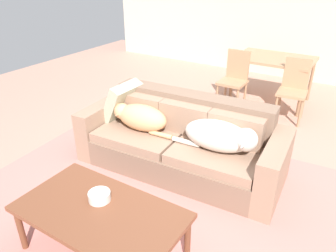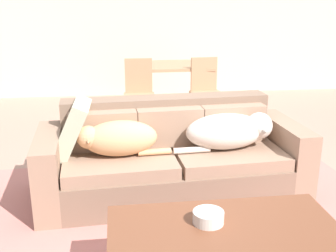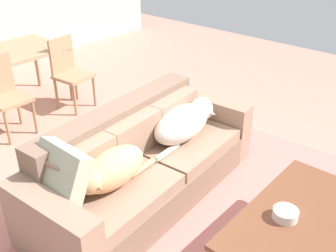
% 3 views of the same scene
% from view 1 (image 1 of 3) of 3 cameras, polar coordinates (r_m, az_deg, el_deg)
% --- Properties ---
extents(ground_plane, '(10.00, 10.00, 0.00)m').
position_cam_1_polar(ground_plane, '(3.78, 2.96, -7.28)').
color(ground_plane, tan).
extents(back_partition, '(8.00, 0.12, 2.70)m').
position_cam_1_polar(back_partition, '(6.96, 20.52, 18.97)').
color(back_partition, beige).
rests_on(back_partition, ground).
extents(area_rug, '(3.65, 3.18, 0.01)m').
position_cam_1_polar(area_rug, '(3.31, -4.13, -12.94)').
color(area_rug, '#C3746B').
rests_on(area_rug, ground).
extents(couch, '(2.31, 1.02, 0.81)m').
position_cam_1_polar(couch, '(3.65, 2.42, -2.86)').
color(couch, '#7A5F4D').
rests_on(couch, ground).
extents(dog_on_left_cushion, '(0.76, 0.35, 0.29)m').
position_cam_1_polar(dog_on_left_cushion, '(3.65, -4.96, 1.58)').
color(dog_on_left_cushion, tan).
rests_on(dog_on_left_cushion, couch).
extents(dog_on_right_cushion, '(0.87, 0.38, 0.31)m').
position_cam_1_polar(dog_on_right_cushion, '(3.26, 9.34, -1.81)').
color(dog_on_right_cushion, beige).
rests_on(dog_on_right_cushion, couch).
extents(throw_pillow_by_left_arm, '(0.32, 0.47, 0.48)m').
position_cam_1_polar(throw_pillow_by_left_arm, '(3.94, -8.12, 4.32)').
color(throw_pillow_by_left_arm, '#AAAD92').
rests_on(throw_pillow_by_left_arm, couch).
extents(coffee_table, '(1.29, 0.72, 0.45)m').
position_cam_1_polar(coffee_table, '(2.60, -11.84, -14.99)').
color(coffee_table, brown).
rests_on(coffee_table, ground).
extents(bowl_on_coffee_table, '(0.18, 0.18, 0.07)m').
position_cam_1_polar(bowl_on_coffee_table, '(2.64, -11.98, -11.99)').
color(bowl_on_coffee_table, silver).
rests_on(bowl_on_coffee_table, coffee_table).
extents(dining_table, '(1.20, 0.87, 0.75)m').
position_cam_1_polar(dining_table, '(5.61, 18.21, 10.66)').
color(dining_table, '#AC7E5A').
rests_on(dining_table, ground).
extents(dining_chair_near_left, '(0.40, 0.40, 0.91)m').
position_cam_1_polar(dining_chair_near_left, '(5.27, 11.61, 8.43)').
color(dining_chair_near_left, '#AC7E5A').
rests_on(dining_chair_near_left, ground).
extents(dining_chair_near_right, '(0.43, 0.43, 0.90)m').
position_cam_1_polar(dining_chair_near_right, '(5.08, 21.22, 6.39)').
color(dining_chair_near_right, '#AC7E5A').
rests_on(dining_chair_near_right, ground).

